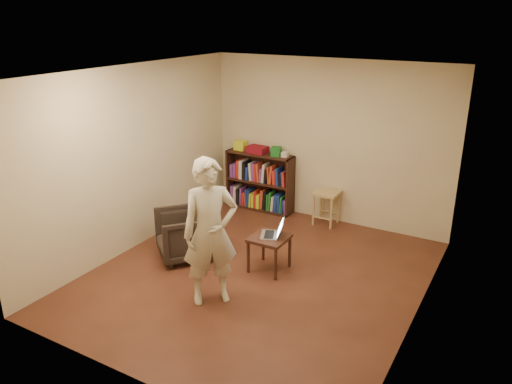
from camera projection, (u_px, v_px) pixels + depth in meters
The scene contains 15 objects.
floor at pixel (257, 276), 6.51m from camera, with size 4.50×4.50×0.00m, color #472217.
ceiling at pixel (257, 73), 5.62m from camera, with size 4.50×4.50×0.00m, color white.
wall_back at pixel (328, 142), 7.90m from camera, with size 4.00×4.00×0.00m, color beige.
wall_left at pixel (134, 159), 7.00m from camera, with size 4.50×4.50×0.00m, color beige.
wall_right at pixel (426, 213), 5.13m from camera, with size 4.50×4.50×0.00m, color beige.
bookshelf at pixel (260, 184), 8.60m from camera, with size 1.20×0.30×1.00m.
box_yellow at pixel (240, 145), 8.57m from camera, with size 0.20×0.14×0.16m, color #D0DE27.
red_cloth at pixel (257, 150), 8.41m from camera, with size 0.33×0.24×0.11m, color maroon.
box_green at pixel (276, 151), 8.22m from camera, with size 0.15×0.15×0.15m, color #1C6925.
box_white at pixel (285, 154), 8.18m from camera, with size 0.10×0.10×0.08m, color beige.
stool at pixel (326, 198), 7.96m from camera, with size 0.38×0.38×0.55m.
armchair at pixel (185, 234), 6.92m from camera, with size 0.72×0.74×0.68m, color black.
side_table at pixel (269, 242), 6.55m from camera, with size 0.47×0.47×0.48m.
laptop at pixel (274, 232), 6.53m from camera, with size 0.40×0.40×0.22m.
person at pixel (210, 232), 5.69m from camera, with size 0.64×0.42×1.76m, color beige.
Camera 1 is at (2.84, -4.99, 3.26)m, focal length 35.00 mm.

